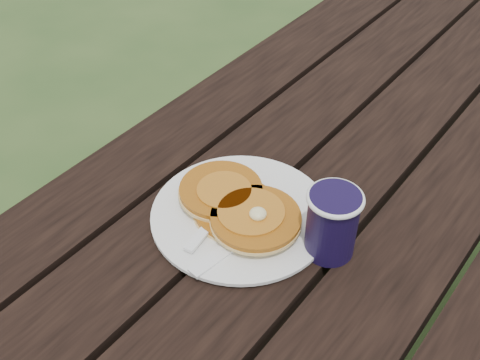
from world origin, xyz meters
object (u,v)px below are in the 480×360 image
Objects in this scene: pancake_stack at (239,206)px; plate at (241,216)px; picnic_table at (302,343)px; coffee_cup at (332,220)px.

plate is at bearing 46.11° from pancake_stack.
plate is (-0.08, -0.10, 0.39)m from picnic_table.
coffee_cup is (0.06, -0.07, 0.44)m from picnic_table.
coffee_cup reaches higher than picnic_table.
plate is 0.02m from pancake_stack.
pancake_stack is at bearing -133.89° from plate.
plate is at bearing -128.24° from picnic_table.
picnic_table is 17.14× the size of coffee_cup.
pancake_stack reaches higher than picnic_table.
picnic_table is at bearing 51.62° from pancake_stack.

